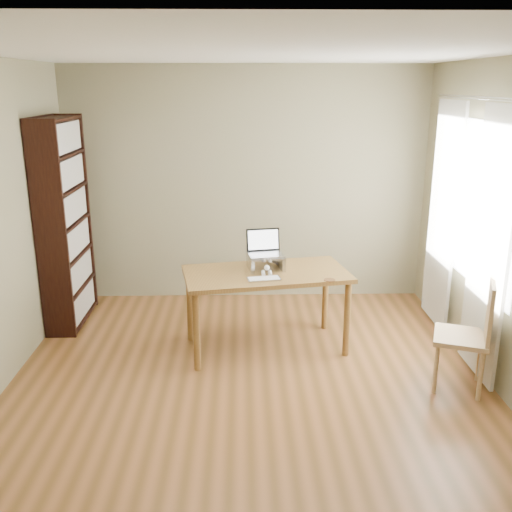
# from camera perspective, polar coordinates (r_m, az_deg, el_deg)

# --- Properties ---
(room) EXTENTS (4.04, 4.54, 2.64)m
(room) POSITION_cam_1_polar(r_m,az_deg,el_deg) (4.22, -0.30, 1.90)
(room) COLOR brown
(room) RESTS_ON ground
(bookshelf) EXTENTS (0.30, 0.90, 2.10)m
(bookshelf) POSITION_cam_1_polar(r_m,az_deg,el_deg) (6.04, -18.58, 3.14)
(bookshelf) COLOR black
(bookshelf) RESTS_ON ground
(curtains) EXTENTS (0.03, 1.90, 2.25)m
(curtains) POSITION_cam_1_polar(r_m,az_deg,el_deg) (5.39, 20.07, 2.72)
(curtains) COLOR white
(curtains) RESTS_ON ground
(desk) EXTENTS (1.59, 0.99, 0.75)m
(desk) POSITION_cam_1_polar(r_m,az_deg,el_deg) (5.21, 1.02, -2.56)
(desk) COLOR brown
(desk) RESTS_ON ground
(laptop_stand) EXTENTS (0.32, 0.25, 0.13)m
(laptop_stand) POSITION_cam_1_polar(r_m,az_deg,el_deg) (5.23, 0.99, -0.47)
(laptop_stand) COLOR silver
(laptop_stand) RESTS_ON desk
(laptop) EXTENTS (0.35, 0.31, 0.22)m
(laptop) POSITION_cam_1_polar(r_m,az_deg,el_deg) (5.26, 0.98, 0.81)
(laptop) COLOR silver
(laptop) RESTS_ON laptop_stand
(keyboard) EXTENTS (0.31, 0.17, 0.02)m
(keyboard) POSITION_cam_1_polar(r_m,az_deg,el_deg) (4.97, 0.79, -2.31)
(keyboard) COLOR silver
(keyboard) RESTS_ON desk
(coaster) EXTENTS (0.10, 0.10, 0.01)m
(coaster) POSITION_cam_1_polar(r_m,az_deg,el_deg) (5.01, 7.38, -2.38)
(coaster) COLOR brown
(coaster) RESTS_ON desk
(cat) EXTENTS (0.26, 0.49, 0.17)m
(cat) POSITION_cam_1_polar(r_m,az_deg,el_deg) (5.27, 0.98, -0.50)
(cat) COLOR #433C35
(cat) RESTS_ON desk
(chair) EXTENTS (0.54, 0.53, 0.93)m
(chair) POSITION_cam_1_polar(r_m,az_deg,el_deg) (4.90, 20.68, -6.96)
(chair) COLOR tan
(chair) RESTS_ON ground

